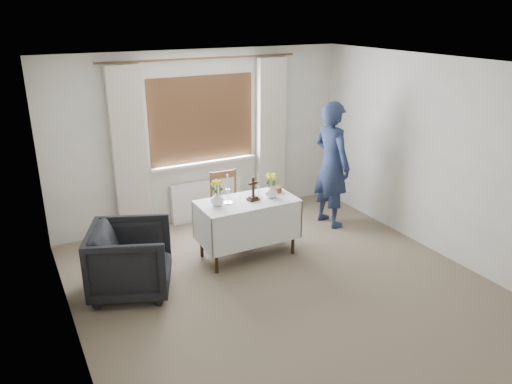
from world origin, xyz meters
TOP-DOWN VIEW (x-y plane):
  - ground at (0.00, 0.00)m, footprint 5.00×5.00m
  - altar_table at (-0.00, 1.04)m, footprint 1.24×0.64m
  - wooden_chair at (0.03, 1.69)m, footprint 0.44×0.44m
  - armchair at (-1.55, 0.86)m, footprint 1.12×1.11m
  - person at (1.54, 1.40)m, footprint 0.50×0.71m
  - radiator at (0.00, 2.42)m, footprint 1.10×0.10m
  - wooden_cross at (0.07, 1.02)m, footprint 0.15×0.12m
  - candlestick_left at (-0.25, 1.07)m, footprint 0.13×0.13m
  - candlestick_right at (0.17, 1.08)m, footprint 0.11×0.11m
  - flower_vase_left at (-0.40, 1.07)m, footprint 0.18×0.18m
  - flower_vase_right at (0.32, 1.00)m, footprint 0.21×0.21m
  - wicker_basket at (0.47, 1.16)m, footprint 0.22×0.22m

SIDE VIEW (x-z plane):
  - ground at x=0.00m, z-range 0.00..0.00m
  - radiator at x=0.00m, z-range 0.00..0.60m
  - altar_table at x=0.00m, z-range 0.00..0.76m
  - armchair at x=-1.55m, z-range 0.00..0.79m
  - wooden_chair at x=0.03m, z-range 0.00..0.92m
  - wicker_basket at x=0.47m, z-range 0.76..0.83m
  - flower_vase_right at x=0.32m, z-range 0.76..0.93m
  - flower_vase_left at x=-0.40m, z-range 0.76..0.94m
  - wooden_cross at x=0.07m, z-range 0.76..1.06m
  - person at x=1.54m, z-range 0.00..1.83m
  - candlestick_right at x=0.17m, z-range 0.76..1.07m
  - candlestick_left at x=-0.25m, z-range 0.76..1.14m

